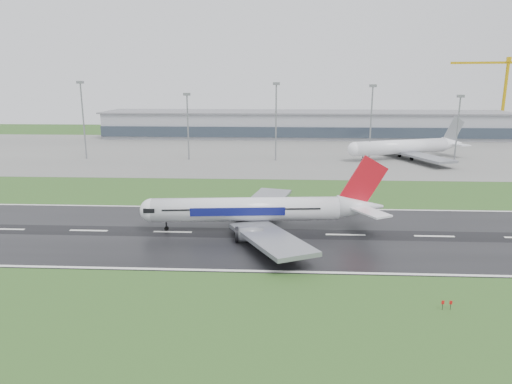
{
  "coord_description": "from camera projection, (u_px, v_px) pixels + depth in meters",
  "views": [
    {
      "loc": [
        -15.3,
        -102.36,
        34.74
      ],
      "look_at": [
        -21.15,
        12.0,
        7.0
      ],
      "focal_mm": 32.76,
      "sensor_mm": 36.0,
      "label": 1
    }
  ],
  "objects": [
    {
      "name": "floodmast_3",
      "position": [
        371.0,
        125.0,
        198.97
      ],
      "size": [
        0.64,
        0.64,
        31.43
      ],
      "primitive_type": "cylinder",
      "color": "gray",
      "rests_on": "ground"
    },
    {
      "name": "floodmast_1",
      "position": [
        188.0,
        128.0,
        203.3
      ],
      "size": [
        0.64,
        0.64,
        27.84
      ],
      "primitive_type": "cylinder",
      "color": "gray",
      "rests_on": "ground"
    },
    {
      "name": "parked_airliner",
      "position": [
        406.0,
        139.0,
        206.55
      ],
      "size": [
        75.9,
        73.5,
        17.58
      ],
      "primitive_type": null,
      "rotation": [
        0.0,
        0.0,
        0.36
      ],
      "color": "white",
      "rests_on": "apron"
    },
    {
      "name": "main_airliner",
      "position": [
        263.0,
        195.0,
        108.54
      ],
      "size": [
        61.76,
        59.3,
        16.85
      ],
      "primitive_type": null,
      "rotation": [
        0.0,
        0.0,
        0.09
      ],
      "color": "silver",
      "rests_on": "runway"
    },
    {
      "name": "tower_crane",
      "position": [
        504.0,
        97.0,
        289.17
      ],
      "size": [
        47.97,
        12.35,
        47.53
      ],
      "primitive_type": null,
      "rotation": [
        0.0,
        0.0,
        -0.2
      ],
      "color": "#C1960A",
      "rests_on": "ground"
    },
    {
      "name": "floodmast_0",
      "position": [
        84.0,
        122.0,
        205.01
      ],
      "size": [
        0.64,
        0.64,
        32.82
      ],
      "primitive_type": "cylinder",
      "color": "gray",
      "rests_on": "ground"
    },
    {
      "name": "floodmast_2",
      "position": [
        276.0,
        124.0,
        200.88
      ],
      "size": [
        0.64,
        0.64,
        32.27
      ],
      "primitive_type": "cylinder",
      "color": "gray",
      "rests_on": "ground"
    },
    {
      "name": "ground",
      "position": [
        345.0,
        235.0,
        106.77
      ],
      "size": [
        520.0,
        520.0,
        0.0
      ],
      "primitive_type": "plane",
      "color": "#284D1C",
      "rests_on": "ground"
    },
    {
      "name": "runway",
      "position": [
        346.0,
        235.0,
        106.76
      ],
      "size": [
        400.0,
        45.0,
        0.1
      ],
      "primitive_type": "cube",
      "color": "black",
      "rests_on": "ground"
    },
    {
      "name": "apron",
      "position": [
        311.0,
        152.0,
        228.09
      ],
      "size": [
        400.0,
        130.0,
        0.08
      ],
      "primitive_type": "cube",
      "color": "slate",
      "rests_on": "ground"
    },
    {
      "name": "floodmast_4",
      "position": [
        457.0,
        130.0,
        197.65
      ],
      "size": [
        0.64,
        0.64,
        27.23
      ],
      "primitive_type": "cylinder",
      "color": "gray",
      "rests_on": "ground"
    },
    {
      "name": "terminal",
      "position": [
        305.0,
        125.0,
        284.57
      ],
      "size": [
        240.0,
        36.0,
        15.0
      ],
      "primitive_type": "cube",
      "color": "gray",
      "rests_on": "ground"
    }
  ]
}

